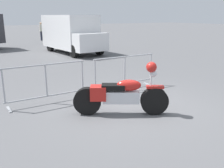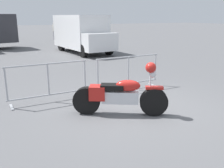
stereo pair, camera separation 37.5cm
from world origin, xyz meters
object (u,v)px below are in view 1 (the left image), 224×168
(crowd_barrier_far, at_px, (125,72))
(pedestrian, at_px, (41,31))
(motorcycle, at_px, (121,95))
(delivery_van, at_px, (71,33))
(crowd_barrier_near, at_px, (46,83))

(crowd_barrier_far, height_order, pedestrian, pedestrian)
(motorcycle, distance_m, delivery_van, 10.63)
(motorcycle, height_order, delivery_van, delivery_van)
(delivery_van, bearing_deg, crowd_barrier_far, -16.70)
(delivery_van, height_order, pedestrian, delivery_van)
(crowd_barrier_near, distance_m, delivery_van, 9.54)
(motorcycle, xyz_separation_m, crowd_barrier_far, (1.25, 1.67, 0.07))
(crowd_barrier_far, xyz_separation_m, pedestrian, (2.50, 17.47, 0.37))
(crowd_barrier_near, bearing_deg, pedestrian, 74.02)
(motorcycle, xyz_separation_m, delivery_van, (3.03, 10.16, 0.76))
(delivery_van, bearing_deg, pedestrian, 170.59)
(motorcycle, bearing_deg, crowd_barrier_far, 84.73)
(motorcycle, bearing_deg, crowd_barrier_near, 158.41)
(crowd_barrier_far, distance_m, delivery_van, 8.70)
(delivery_van, bearing_deg, crowd_barrier_near, -31.63)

